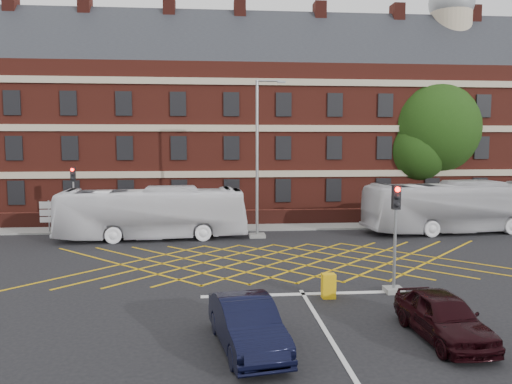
{
  "coord_description": "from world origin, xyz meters",
  "views": [
    {
      "loc": [
        -3.54,
        -22.29,
        5.93
      ],
      "look_at": [
        -1.41,
        1.5,
        3.55
      ],
      "focal_mm": 35.0,
      "sensor_mm": 36.0,
      "label": 1
    }
  ],
  "objects": [
    {
      "name": "ground",
      "position": [
        0.0,
        0.0,
        0.0
      ],
      "size": [
        120.0,
        120.0,
        0.0
      ],
      "primitive_type": "plane",
      "color": "black",
      "rests_on": "ground"
    },
    {
      "name": "victorian_building",
      "position": [
        0.25,
        22.0,
        7.84
      ],
      "size": [
        51.0,
        12.17,
        20.4
      ],
      "color": "#5E2018",
      "rests_on": "ground"
    },
    {
      "name": "boundary_wall",
      "position": [
        0.0,
        13.0,
        0.55
      ],
      "size": [
        56.0,
        0.5,
        1.1
      ],
      "primitive_type": "cube",
      "color": "#481913",
      "rests_on": "ground"
    },
    {
      "name": "far_pavement",
      "position": [
        0.0,
        12.0,
        0.06
      ],
      "size": [
        60.0,
        3.0,
        0.12
      ],
      "primitive_type": "cube",
      "color": "slate",
      "rests_on": "ground"
    },
    {
      "name": "box_junction_hatching",
      "position": [
        0.0,
        2.0,
        0.01
      ],
      "size": [
        8.22,
        8.22,
        0.02
      ],
      "primitive_type": "cube",
      "rotation": [
        0.0,
        0.0,
        0.79
      ],
      "color": "#CC990C",
      "rests_on": "ground"
    },
    {
      "name": "stop_line",
      "position": [
        0.0,
        -3.5,
        0.01
      ],
      "size": [
        8.0,
        0.3,
        0.02
      ],
      "primitive_type": "cube",
      "color": "silver",
      "rests_on": "ground"
    },
    {
      "name": "centre_line",
      "position": [
        0.0,
        -10.0,
        0.01
      ],
      "size": [
        0.15,
        14.0,
        0.02
      ],
      "primitive_type": "cube",
      "color": "silver",
      "rests_on": "ground"
    },
    {
      "name": "bus_left",
      "position": [
        -7.17,
        8.5,
        1.6
      ],
      "size": [
        11.63,
        3.35,
        3.2
      ],
      "primitive_type": "imported",
      "rotation": [
        0.0,
        0.0,
        1.63
      ],
      "color": "white",
      "rests_on": "ground"
    },
    {
      "name": "bus_right",
      "position": [
        12.42,
        8.89,
        1.7
      ],
      "size": [
        12.38,
        3.8,
        3.4
      ],
      "primitive_type": "imported",
      "rotation": [
        0.0,
        0.0,
        1.65
      ],
      "color": "silver",
      "rests_on": "ground"
    },
    {
      "name": "car_navy",
      "position": [
        -2.56,
        -8.46,
        0.73
      ],
      "size": [
        2.27,
        4.62,
        1.46
      ],
      "primitive_type": "imported",
      "rotation": [
        0.0,
        0.0,
        0.17
      ],
      "color": "black",
      "rests_on": "ground"
    },
    {
      "name": "car_maroon",
      "position": [
        3.39,
        -8.27,
        0.71
      ],
      "size": [
        1.87,
        4.25,
        1.42
      ],
      "primitive_type": "imported",
      "rotation": [
        0.0,
        0.0,
        0.04
      ],
      "color": "black",
      "rests_on": "ground"
    },
    {
      "name": "deciduous_tree",
      "position": [
        14.48,
        17.79,
        6.52
      ],
      "size": [
        8.05,
        7.94,
        11.04
      ],
      "color": "black",
      "rests_on": "ground"
    },
    {
      "name": "traffic_light_near",
      "position": [
        3.61,
        -3.59,
        1.76
      ],
      "size": [
        0.7,
        0.7,
        4.27
      ],
      "color": "slate",
      "rests_on": "ground"
    },
    {
      "name": "traffic_light_far",
      "position": [
        -12.73,
        11.75,
        1.76
      ],
      "size": [
        0.7,
        0.7,
        4.27
      ],
      "color": "slate",
      "rests_on": "ground"
    },
    {
      "name": "street_lamp",
      "position": [
        -0.66,
        8.45,
        3.41
      ],
      "size": [
        2.25,
        1.0,
        9.72
      ],
      "color": "slate",
      "rests_on": "ground"
    },
    {
      "name": "direction_signs",
      "position": [
        -14.06,
        10.67,
        1.38
      ],
      "size": [
        1.1,
        0.16,
        2.2
      ],
      "color": "gray",
      "rests_on": "ground"
    },
    {
      "name": "utility_cabinet",
      "position": [
        0.88,
        -4.04,
        0.47
      ],
      "size": [
        0.5,
        0.4,
        0.94
      ],
      "primitive_type": "cube",
      "color": "#E1AB0D",
      "rests_on": "ground"
    }
  ]
}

